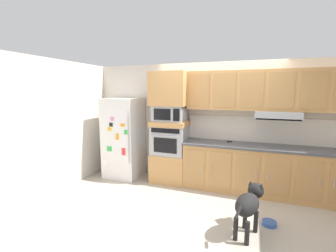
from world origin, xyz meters
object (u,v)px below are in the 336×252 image
at_px(refrigerator, 124,138).
at_px(dog_food_bowl, 269,223).
at_px(built_in_oven, 170,140).
at_px(microwave, 170,113).
at_px(dog, 249,203).
at_px(screwdriver, 230,142).

height_order(refrigerator, dog_food_bowl, refrigerator).
bearing_deg(refrigerator, dog_food_bowl, -18.91).
bearing_deg(built_in_oven, dog_food_bowl, -29.73).
distance_m(refrigerator, microwave, 1.23).
bearing_deg(dog, microwave, 67.72).
height_order(dog, dog_food_bowl, dog).
distance_m(refrigerator, screwdriver, 2.31).
bearing_deg(built_in_oven, microwave, -0.77).
bearing_deg(refrigerator, dog, -26.21).
height_order(microwave, screwdriver, microwave).
height_order(screwdriver, dog, screwdriver).
distance_m(refrigerator, dog, 3.04).
xyz_separation_m(screwdriver, dog_food_bowl, (0.69, -1.17, -0.90)).
height_order(refrigerator, dog, refrigerator).
bearing_deg(microwave, dog_food_bowl, -29.73).
distance_m(screwdriver, dog_food_bowl, 1.63).
height_order(built_in_oven, dog, built_in_oven).
xyz_separation_m(refrigerator, microwave, (1.08, 0.07, 0.58)).
relative_size(built_in_oven, microwave, 1.09).
distance_m(screwdriver, dog, 1.60).
xyz_separation_m(microwave, screwdriver, (1.22, 0.07, -0.53)).
bearing_deg(dog_food_bowl, microwave, 150.27).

